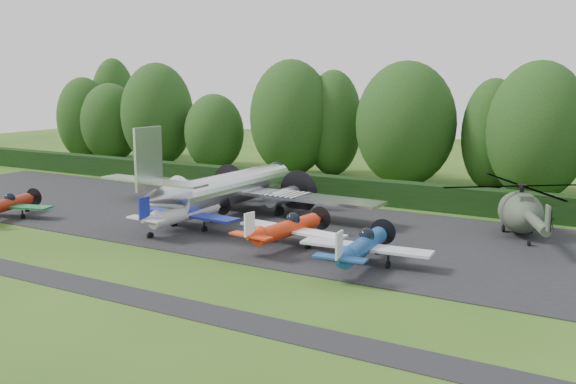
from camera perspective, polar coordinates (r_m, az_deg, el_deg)
The scene contains 20 objects.
ground at distance 38.85m, azimuth -12.29°, elevation -5.44°, with size 160.00×160.00×0.00m, color #264914.
apron at distance 46.48m, azimuth -4.00°, elevation -2.65°, with size 70.00×18.00×0.01m, color black.
taxiway_verge at distance 34.85m, azimuth -18.96°, elevation -7.59°, with size 70.00×2.00×0.00m, color black.
hedgerow at distance 55.74m, azimuth 2.32°, elevation -0.47°, with size 90.00×1.60×2.00m, color black.
transport_plane at distance 48.43m, azimuth -5.20°, elevation 0.37°, with size 23.34×17.89×7.48m.
light_plane_red at distance 51.42m, azimuth -23.83°, elevation -1.05°, with size 6.63×6.97×2.55m.
light_plane_white at distance 44.09m, azimuth -9.09°, elevation -1.84°, with size 7.59×7.98×2.92m.
light_plane_orange at distance 39.34m, azimuth -0.07°, elevation -3.24°, with size 7.32×7.70×2.81m.
light_plane_blue at distance 35.45m, azimuth 6.67°, elevation -4.80°, with size 7.41×7.79×2.85m.
helicopter at distance 44.58m, azimuth 19.97°, elevation -1.39°, with size 10.62×12.43×3.42m.
tree_0 at distance 76.50m, azimuth -11.53°, elevation 6.74°, with size 8.37×8.37×11.95m.
tree_1 at distance 57.54m, azimuth 21.30°, elevation 5.05°, with size 8.31×8.31×11.71m.
tree_3 at distance 67.59m, azimuth 0.28°, elevation 6.60°, with size 8.66×8.66×12.15m.
tree_4 at distance 61.91m, azimuth 10.41°, elevation 5.96°, with size 9.45×9.45×11.85m.
tree_6 at distance 81.79m, azimuth -15.49°, elevation 5.95°, with size 7.27×7.27×9.59m.
tree_7 at distance 61.19m, azimuth 17.73°, elevation 4.84°, with size 5.56×5.56×10.25m.
tree_8 at distance 84.53m, azimuth -17.66°, elevation 6.21°, with size 6.65×6.65×10.31m.
tree_9 at distance 67.66m, azimuth 4.03°, elevation 6.11°, with size 6.05×6.05×11.08m.
tree_11 at distance 71.49m, azimuth -6.58°, elevation 5.26°, with size 6.58×6.58×8.51m.
tree_12 at distance 86.86m, azimuth -15.19°, elevation 7.22°, with size 5.89×5.89×12.71m.
Camera 1 is at (25.38, -27.55, 10.32)m, focal length 40.00 mm.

